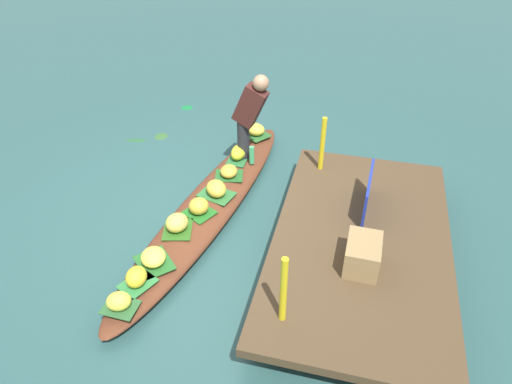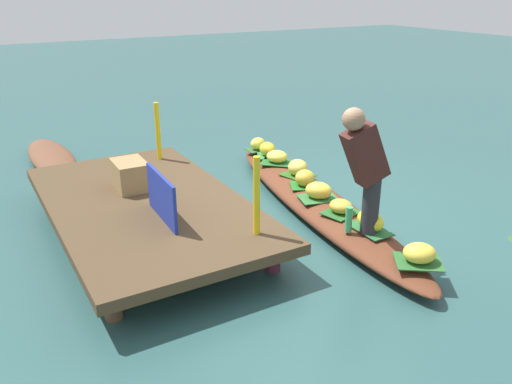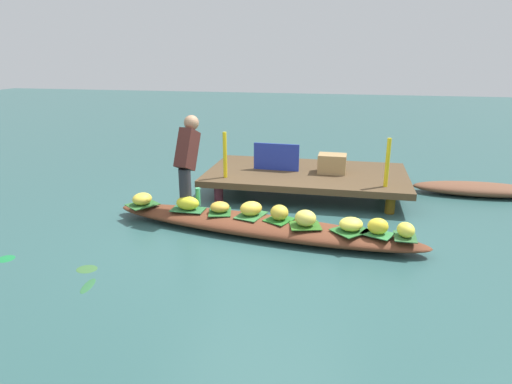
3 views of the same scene
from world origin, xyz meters
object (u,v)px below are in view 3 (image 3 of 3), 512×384
at_px(moored_boat, 478,189).
at_px(banana_bunch_1, 142,199).
at_px(banana_bunch_3, 251,208).
at_px(banana_bunch_6, 220,207).
at_px(banana_bunch_8, 406,230).
at_px(vendor_person, 187,157).
at_px(banana_bunch_2, 378,226).
at_px(banana_bunch_4, 351,224).
at_px(banana_bunch_5, 305,218).
at_px(market_banner, 276,157).
at_px(produce_crate, 332,164).
at_px(banana_bunch_7, 279,213).
at_px(vendor_boat, 259,226).
at_px(banana_bunch_0, 188,203).
at_px(water_bottle, 198,197).

height_order(moored_boat, banana_bunch_1, banana_bunch_1).
xyz_separation_m(banana_bunch_3, banana_bunch_6, (-0.43, 0.03, -0.02)).
relative_size(banana_bunch_8, vendor_person, 0.19).
xyz_separation_m(banana_bunch_2, banana_bunch_8, (0.31, -0.03, -0.01)).
relative_size(banana_bunch_4, banana_bunch_5, 1.08).
bearing_deg(market_banner, produce_crate, 3.27).
bearing_deg(banana_bunch_5, banana_bunch_7, 158.69).
bearing_deg(banana_bunch_3, banana_bunch_1, 176.33).
bearing_deg(moored_boat, banana_bunch_7, -142.23).
bearing_deg(vendor_person, vendor_boat, -13.93).
relative_size(banana_bunch_0, banana_bunch_2, 1.32).
relative_size(banana_bunch_0, banana_bunch_1, 1.14).
bearing_deg(market_banner, vendor_person, -118.40).
relative_size(banana_bunch_8, water_bottle, 0.91).
height_order(banana_bunch_1, banana_bunch_4, banana_bunch_1).
xyz_separation_m(banana_bunch_2, banana_bunch_4, (-0.30, 0.04, -0.02)).
xyz_separation_m(moored_boat, vendor_person, (-4.19, -2.02, 0.80)).
bearing_deg(banana_bunch_4, produce_crate, 98.81).
relative_size(banana_bunch_0, banana_bunch_5, 1.20).
height_order(banana_bunch_0, vendor_person, vendor_person).
distance_m(vendor_boat, water_bottle, 0.99).
relative_size(banana_bunch_4, banana_bunch_6, 1.11).
relative_size(banana_bunch_0, vendor_person, 0.26).
height_order(banana_bunch_0, banana_bunch_1, banana_bunch_0).
height_order(banana_bunch_5, market_banner, market_banner).
xyz_separation_m(banana_bunch_6, vendor_person, (-0.47, 0.16, 0.62)).
distance_m(banana_bunch_8, produce_crate, 2.31).
distance_m(banana_bunch_0, banana_bunch_6, 0.45).
xyz_separation_m(banana_bunch_2, banana_bunch_3, (-1.56, 0.30, -0.00)).
bearing_deg(produce_crate, banana_bunch_6, -128.05).
distance_m(banana_bunch_7, vendor_person, 1.44).
distance_m(vendor_boat, banana_bunch_5, 0.65).
relative_size(vendor_boat, banana_bunch_3, 14.23).
distance_m(vendor_boat, banana_bunch_2, 1.47).
xyz_separation_m(banana_bunch_3, banana_bunch_4, (1.26, -0.26, -0.01)).
bearing_deg(vendor_boat, moored_boat, 44.32).
distance_m(vendor_boat, banana_bunch_4, 1.17).
height_order(banana_bunch_3, banana_bunch_7, banana_bunch_7).
distance_m(moored_boat, market_banner, 3.31).
bearing_deg(banana_bunch_6, banana_bunch_3, -4.06).
relative_size(vendor_boat, moored_boat, 2.05).
bearing_deg(banana_bunch_5, banana_bunch_0, 170.93).
bearing_deg(produce_crate, moored_boat, 10.39).
bearing_deg(vendor_person, banana_bunch_7, -12.09).
xyz_separation_m(vendor_boat, moored_boat, (3.16, 2.27, -0.00)).
relative_size(moored_boat, banana_bunch_7, 8.74).
bearing_deg(banana_bunch_3, vendor_person, 168.20).
relative_size(banana_bunch_5, banana_bunch_7, 1.13).
height_order(banana_bunch_0, market_banner, market_banner).
height_order(moored_boat, banana_bunch_4, banana_bunch_4).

